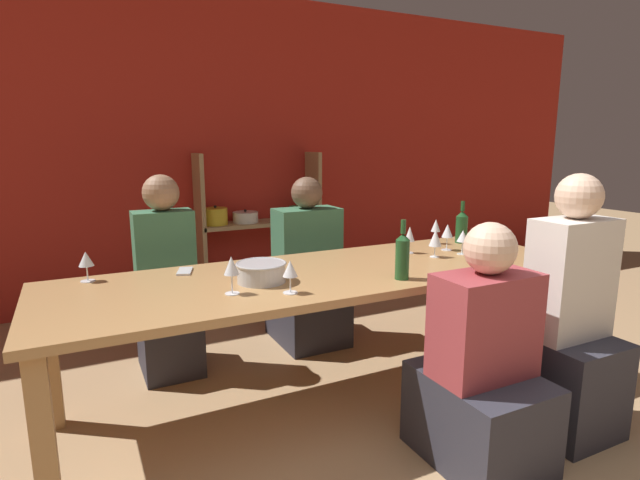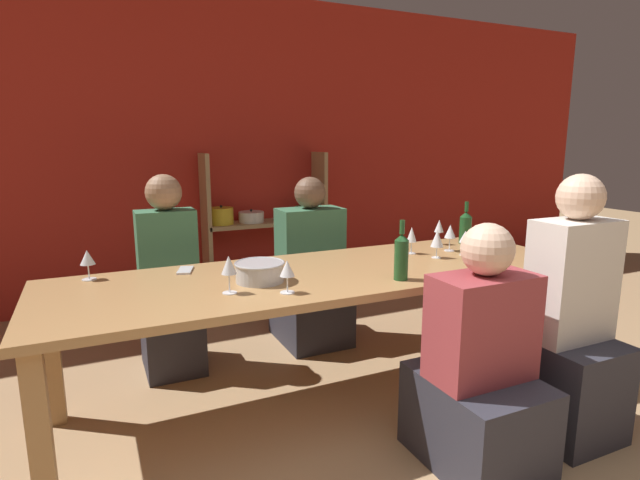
% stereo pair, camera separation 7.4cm
% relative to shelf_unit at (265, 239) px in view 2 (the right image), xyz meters
% --- Properties ---
extents(wall_back_red, '(8.80, 0.06, 2.70)m').
position_rel_shelf_unit_xyz_m(wall_back_red, '(-0.32, 0.20, 0.82)').
color(wall_back_red, red).
rests_on(wall_back_red, ground_plane).
extents(shelf_unit, '(1.13, 0.30, 1.32)m').
position_rel_shelf_unit_xyz_m(shelf_unit, '(0.00, 0.00, 0.00)').
color(shelf_unit, tan).
rests_on(shelf_unit, ground_plane).
extents(dining_table, '(2.88, 0.91, 0.74)m').
position_rel_shelf_unit_xyz_m(dining_table, '(-0.32, -2.02, 0.14)').
color(dining_table, '#AD7F4C').
rests_on(dining_table, ground_plane).
extents(mixing_bowl, '(0.25, 0.25, 0.10)m').
position_rel_shelf_unit_xyz_m(mixing_bowl, '(-0.72, -2.06, 0.27)').
color(mixing_bowl, '#B7BABC').
rests_on(mixing_bowl, dining_table).
extents(wine_bottle_green, '(0.08, 0.08, 0.28)m').
position_rel_shelf_unit_xyz_m(wine_bottle_green, '(0.83, -1.76, 0.33)').
color(wine_bottle_green, '#1E4C23').
rests_on(wine_bottle_green, dining_table).
extents(wine_bottle_dark, '(0.07, 0.07, 0.30)m').
position_rel_shelf_unit_xyz_m(wine_bottle_dark, '(-0.07, -2.33, 0.33)').
color(wine_bottle_dark, '#1E4C23').
rests_on(wine_bottle_dark, dining_table).
extents(wine_glass_white_a, '(0.07, 0.07, 0.17)m').
position_rel_shelf_unit_xyz_m(wine_glass_white_a, '(0.58, -1.90, 0.33)').
color(wine_glass_white_a, white).
rests_on(wine_glass_white_a, dining_table).
extents(wine_glass_white_b, '(0.06, 0.06, 0.17)m').
position_rel_shelf_unit_xyz_m(wine_glass_white_b, '(0.32, -1.87, 0.33)').
color(wine_glass_white_b, white).
rests_on(wine_glass_white_b, dining_table).
extents(wine_glass_white_c, '(0.07, 0.07, 0.15)m').
position_rel_shelf_unit_xyz_m(wine_glass_white_c, '(-0.66, -2.30, 0.32)').
color(wine_glass_white_c, white).
rests_on(wine_glass_white_c, dining_table).
extents(wine_glass_red_a, '(0.07, 0.07, 0.17)m').
position_rel_shelf_unit_xyz_m(wine_glass_red_a, '(-0.90, -2.19, 0.34)').
color(wine_glass_red_a, white).
rests_on(wine_glass_red_a, dining_table).
extents(wine_glass_red_b, '(0.06, 0.06, 0.17)m').
position_rel_shelf_unit_xyz_m(wine_glass_red_b, '(0.65, -1.71, 0.33)').
color(wine_glass_red_b, white).
rests_on(wine_glass_red_b, dining_table).
extents(wine_glass_empty_a, '(0.07, 0.07, 0.15)m').
position_rel_shelf_unit_xyz_m(wine_glass_empty_a, '(-1.48, -1.68, 0.32)').
color(wine_glass_empty_a, white).
rests_on(wine_glass_empty_a, dining_table).
extents(wine_glass_empty_b, '(0.08, 0.08, 0.17)m').
position_rel_shelf_unit_xyz_m(wine_glass_empty_b, '(0.39, -2.02, 0.33)').
color(wine_glass_empty_b, white).
rests_on(wine_glass_empty_b, dining_table).
extents(wine_glass_white_d, '(0.07, 0.07, 0.15)m').
position_rel_shelf_unit_xyz_m(wine_glass_white_d, '(0.59, -2.04, 0.32)').
color(wine_glass_white_d, white).
rests_on(wine_glass_white_d, dining_table).
extents(wine_glass_empty_c, '(0.06, 0.06, 0.17)m').
position_rel_shelf_unit_xyz_m(wine_glass_empty_c, '(0.78, -2.02, 0.34)').
color(wine_glass_empty_c, white).
rests_on(wine_glass_empty_c, dining_table).
extents(cell_phone, '(0.11, 0.16, 0.01)m').
position_rel_shelf_unit_xyz_m(cell_phone, '(-1.01, -1.71, 0.22)').
color(cell_phone, silver).
rests_on(cell_phone, dining_table).
extents(person_near_a, '(0.45, 0.56, 1.09)m').
position_rel_shelf_unit_xyz_m(person_near_a, '(0.04, -2.80, -0.14)').
color(person_near_a, '#2D2D38').
rests_on(person_near_a, ground_plane).
extents(person_far_a, '(0.35, 0.43, 1.23)m').
position_rel_shelf_unit_xyz_m(person_far_a, '(-1.04, -1.26, -0.06)').
color(person_far_a, '#2D2D38').
rests_on(person_far_a, ground_plane).
extents(person_near_b, '(0.40, 0.50, 1.28)m').
position_rel_shelf_unit_xyz_m(person_near_b, '(0.60, -2.77, -0.06)').
color(person_near_b, '#2D2D38').
rests_on(person_near_b, ground_plane).
extents(person_far_b, '(0.45, 0.56, 1.18)m').
position_rel_shelf_unit_xyz_m(person_far_b, '(-0.06, -1.19, -0.10)').
color(person_far_b, '#2D2D38').
rests_on(person_far_b, ground_plane).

